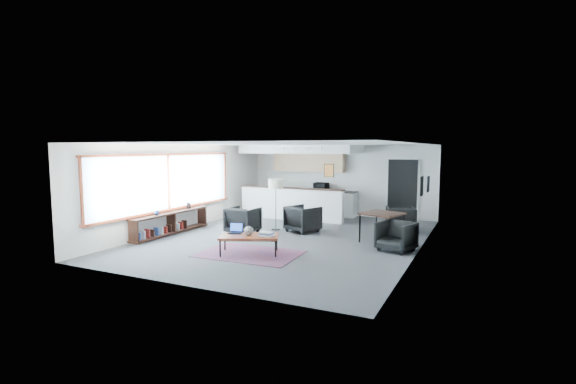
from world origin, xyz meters
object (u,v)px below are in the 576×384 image
at_px(book_stack, 266,234).
at_px(armchair_right, 303,217).
at_px(ceramic_pot, 249,231).
at_px(dining_table, 382,215).
at_px(floor_lamp, 276,186).
at_px(dining_chair_far, 401,220).
at_px(microwave, 321,186).
at_px(dining_chair_near, 396,237).
at_px(armchair_left, 243,219).
at_px(laptop, 236,230).
at_px(coffee_table, 249,237).

relative_size(book_stack, armchair_right, 0.39).
distance_m(ceramic_pot, dining_table, 3.64).
distance_m(floor_lamp, dining_chair_far, 3.87).
bearing_deg(microwave, ceramic_pot, -75.63).
xyz_separation_m(ceramic_pot, dining_chair_near, (3.07, 1.80, -0.22)).
bearing_deg(floor_lamp, armchair_left, -124.72).
height_order(armchair_right, microwave, microwave).
height_order(dining_chair_near, microwave, microwave).
bearing_deg(ceramic_pot, dining_chair_near, 30.37).
distance_m(book_stack, dining_chair_far, 4.68).
bearing_deg(microwave, dining_chair_far, -22.26).
xyz_separation_m(laptop, microwave, (-0.11, 6.05, 0.59)).
xyz_separation_m(coffee_table, microwave, (-0.56, 6.17, 0.69)).
bearing_deg(armchair_left, coffee_table, 125.15).
distance_m(ceramic_pot, floor_lamp, 3.14).
bearing_deg(dining_table, microwave, 130.78).
bearing_deg(floor_lamp, ceramic_pot, -75.07).
xyz_separation_m(floor_lamp, dining_chair_far, (3.52, 1.24, -1.00)).
distance_m(laptop, dining_chair_far, 5.14).
bearing_deg(armchair_left, dining_table, -171.54).
height_order(floor_lamp, microwave, floor_lamp).
distance_m(book_stack, microwave, 6.17).
relative_size(floor_lamp, dining_chair_far, 2.18).
xyz_separation_m(floor_lamp, dining_chair_near, (3.85, -1.14, -1.02)).
relative_size(ceramic_pot, dining_chair_near, 0.33).
height_order(book_stack, dining_table, dining_table).
bearing_deg(dining_chair_far, coffee_table, 39.83).
bearing_deg(ceramic_pot, armchair_left, 124.61).
xyz_separation_m(ceramic_pot, book_stack, (0.40, 0.13, -0.06)).
bearing_deg(laptop, ceramic_pot, -35.09).
bearing_deg(armchair_right, floor_lamp, 26.33).
distance_m(laptop, microwave, 6.08).
relative_size(armchair_left, dining_chair_far, 1.19).
distance_m(coffee_table, dining_chair_far, 4.97).
distance_m(armchair_right, dining_chair_near, 3.22).
xyz_separation_m(book_stack, floor_lamp, (-1.18, 2.80, 0.86)).
relative_size(ceramic_pot, microwave, 0.43).
bearing_deg(armchair_right, dining_chair_near, 179.86).
height_order(armchair_right, dining_table, armchair_right).
relative_size(ceramic_pot, floor_lamp, 0.14).
bearing_deg(dining_chair_near, dining_chair_far, 116.67).
xyz_separation_m(armchair_left, armchair_right, (1.49, 0.97, 0.00)).
bearing_deg(floor_lamp, microwave, 86.10).
bearing_deg(book_stack, coffee_table, -165.88).
relative_size(book_stack, floor_lamp, 0.22).
bearing_deg(dining_chair_far, armchair_right, 7.22).
bearing_deg(ceramic_pot, dining_chair_far, 56.74).
height_order(book_stack, dining_chair_near, dining_chair_near).
bearing_deg(microwave, dining_table, -40.01).
height_order(dining_table, dining_chair_near, dining_table).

